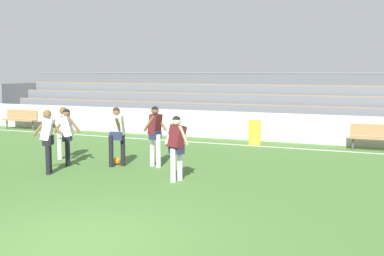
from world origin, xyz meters
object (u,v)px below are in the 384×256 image
player_white_wide_left (117,131)px  player_dark_deep_cover (155,131)px  player_white_on_ball (63,128)px  bench_near_wall_gap (21,118)px  trash_bin (255,133)px  player_dark_dropping_back (176,143)px  bleacher_stand (237,107)px  soccer_ball (117,161)px  bench_far_left (378,135)px  player_white_overlapping (48,136)px  player_white_pressing_high (67,132)px

player_white_wide_left → player_dark_deep_cover: (1.02, 0.39, 0.02)m
player_white_on_ball → bench_near_wall_gap: bearing=141.2°
trash_bin → player_dark_dropping_back: (-0.03, -6.59, 0.50)m
bleacher_stand → player_dark_deep_cover: (0.40, -8.42, -0.11)m
soccer_ball → trash_bin: bearing=64.6°
bench_far_left → player_white_on_ball: player_white_on_ball is taller
player_white_on_ball → player_white_overlapping: bearing=-62.4°
player_white_overlapping → player_white_pressing_high: bearing=103.5°
bleacher_stand → player_white_on_ball: size_ratio=15.32×
bleacher_stand → bench_near_wall_gap: bleacher_stand is taller
trash_bin → player_white_wide_left: bearing=-113.3°
player_white_wide_left → player_white_on_ball: player_white_wide_left is taller
trash_bin → player_white_wide_left: (-2.40, -5.57, 0.55)m
player_white_pressing_high → player_dark_dropping_back: 3.82m
bench_near_wall_gap → player_white_on_ball: (6.80, -5.47, 0.41)m
player_white_overlapping → soccer_ball: player_white_overlapping is taller
player_dark_deep_cover → soccer_ball: 1.49m
player_white_wide_left → bench_near_wall_gap: bearing=147.0°
player_dark_dropping_back → player_white_overlapping: (-3.50, -0.52, 0.05)m
player_white_on_ball → soccer_ball: 2.15m
bench_near_wall_gap → player_white_on_ball: bearing=-38.8°
bench_near_wall_gap → soccer_ball: 10.42m
player_white_wide_left → player_white_on_ball: 2.15m
bench_near_wall_gap → trash_bin: 11.32m
player_dark_deep_cover → player_white_overlapping: size_ratio=1.02×
bench_near_wall_gap → player_white_pressing_high: (7.51, -6.21, 0.42)m
bleacher_stand → player_white_wide_left: size_ratio=14.70×
player_dark_deep_cover → player_white_on_ball: (-3.14, -0.06, -0.07)m
bench_far_left → player_dark_deep_cover: 7.81m
bleacher_stand → bench_far_left: 6.74m
player_white_pressing_high → player_white_overlapping: bearing=-76.5°
player_white_wide_left → player_white_overlapping: bearing=-126.3°
player_white_pressing_high → player_dark_dropping_back: size_ratio=1.01×
bench_far_left → player_white_on_ball: (-8.74, -5.47, 0.41)m
player_white_wide_left → player_white_pressing_high: 1.47m
bench_far_left → player_white_wide_left: bearing=-138.8°
trash_bin → player_dark_deep_cover: bearing=-104.9°
bleacher_stand → soccer_ball: bearing=-95.1°
player_white_wide_left → player_dark_dropping_back: 2.57m
bleacher_stand → player_dark_deep_cover: bleacher_stand is taller
player_white_on_ball → player_white_pressing_high: bearing=-45.9°
player_dark_deep_cover → player_white_overlapping: bearing=-138.0°
bench_near_wall_gap → player_white_wide_left: 10.66m
player_white_wide_left → player_white_on_ball: size_ratio=1.04×
bench_far_left → player_white_on_ball: size_ratio=1.11×
bleacher_stand → soccer_ball: size_ratio=112.70×
bench_near_wall_gap → player_white_overlapping: 10.72m
player_dark_dropping_back → player_white_wide_left: bearing=156.6°
player_white_wide_left → player_white_overlapping: (-1.14, -1.55, 0.00)m
trash_bin → bench_far_left: bearing=3.2°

